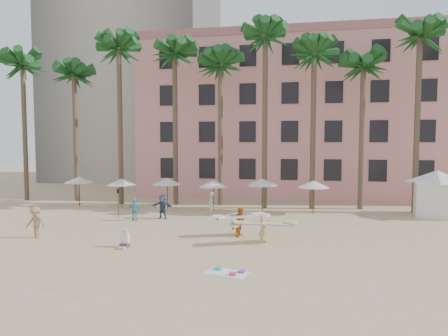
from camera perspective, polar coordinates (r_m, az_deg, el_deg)
ground at (r=20.95m, az=-5.91°, el=-12.11°), size 120.00×120.00×0.00m
pink_hotel at (r=45.39m, az=12.07°, el=6.71°), size 35.00×14.00×16.00m
grey_tower at (r=64.90m, az=-12.43°, el=21.15°), size 22.00×18.00×50.00m
palm_row at (r=35.42m, az=1.80°, el=15.69°), size 44.40×5.40×16.30m
umbrella_row at (r=33.15m, az=-4.89°, el=-2.01°), size 22.50×2.70×2.73m
cabana at (r=34.44m, az=28.07°, el=-2.69°), size 5.23×5.23×3.50m
beach_towel at (r=18.05m, az=0.57°, el=-14.66°), size 2.00×1.43×0.14m
carrier_yellow at (r=22.67m, az=5.54°, el=-8.38°), size 3.45×2.16×1.64m
carrier_white at (r=24.33m, az=2.45°, el=-7.51°), size 2.95×1.67×1.77m
beachgoers at (r=28.31m, az=-14.10°, el=-6.08°), size 9.59×9.57×1.88m
paddle at (r=30.58m, az=-14.88°, el=-4.38°), size 0.18×0.04×2.23m
seated_man at (r=22.59m, az=-14.04°, el=-10.10°), size 0.44×0.77×1.00m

